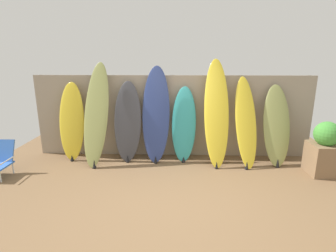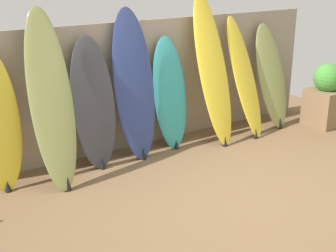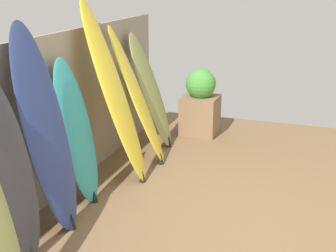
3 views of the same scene
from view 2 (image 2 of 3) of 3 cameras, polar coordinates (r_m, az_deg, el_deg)
The scene contains 10 objects.
ground at distance 5.54m, azimuth 8.00°, elevation -8.30°, with size 7.68×7.68×0.00m, color brown.
fence_back at distance 6.74m, azimuth -2.94°, elevation 5.16°, with size 6.08×0.11×1.80m.
surfboard_olive_1 at distance 5.63m, azimuth -14.09°, elevation 3.12°, with size 0.60×0.88×2.09m.
surfboard_charcoal_2 at distance 6.05m, azimuth -9.08°, elevation 2.68°, with size 0.61×0.46×1.70m.
surfboard_navy_3 at distance 6.27m, azimuth -4.16°, elevation 4.95°, with size 0.61×0.54×2.01m.
surfboard_teal_4 at distance 6.64m, azimuth 0.23°, elevation 3.95°, with size 0.54×0.45×1.59m.
surfboard_yellow_5 at distance 6.84m, azimuth 5.48°, elevation 6.76°, with size 0.52×0.80×2.16m.
surfboard_yellow_6 at distance 7.24m, azimuth 9.29°, elevation 5.82°, with size 0.52×0.81×1.80m.
surfboard_olive_7 at distance 7.75m, azimuth 12.49°, elevation 5.91°, with size 0.55×0.66×1.64m.
planter_box at distance 8.04m, azimuth 18.70°, elevation 3.42°, with size 0.52×0.54×1.02m.
Camera 2 is at (-3.31, -3.63, 2.56)m, focal length 50.00 mm.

